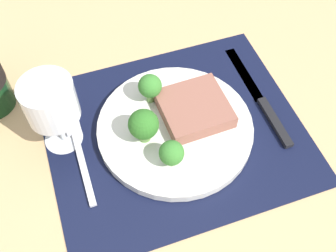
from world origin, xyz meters
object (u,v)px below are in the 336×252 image
object	(u,v)px
fork	(79,150)
plate	(175,128)
steak	(194,108)
wine_glass	(51,104)
knife	(262,102)

from	to	relation	value
fork	plate	bearing A→B (deg)	-3.40
steak	wine_glass	size ratio (longest dim) A/B	0.80
steak	plate	bearing A→B (deg)	-160.29
knife	wine_glass	size ratio (longest dim) A/B	1.77
knife	wine_glass	world-z (taller)	wine_glass
plate	steak	bearing A→B (deg)	19.71
wine_glass	plate	bearing A→B (deg)	-15.03
fork	wine_glass	world-z (taller)	wine_glass
steak	wine_glass	world-z (taller)	wine_glass
plate	steak	xyz separation A→B (cm)	(3.69, 1.32, 2.01)
plate	steak	distance (cm)	4.41
plate	fork	xyz separation A→B (cm)	(-15.42, 1.42, -0.55)
plate	knife	world-z (taller)	plate
steak	fork	xyz separation A→B (cm)	(-19.11, 0.10, -2.56)
fork	wine_glass	xyz separation A→B (cm)	(-1.81, 3.21, 8.53)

